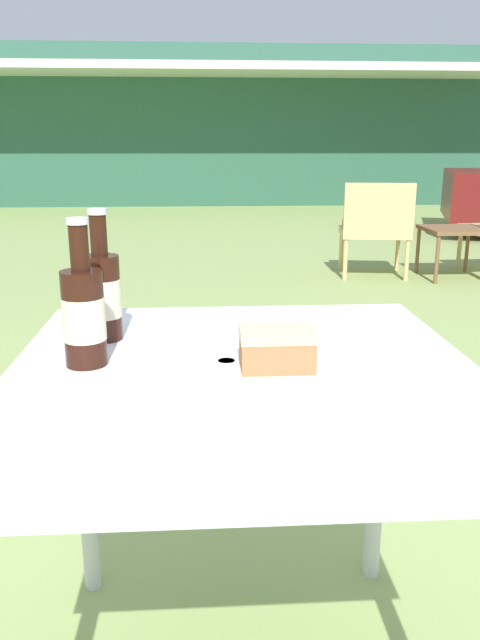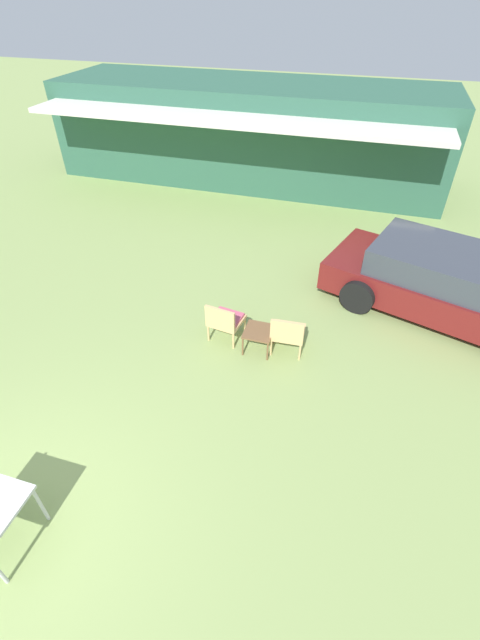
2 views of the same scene
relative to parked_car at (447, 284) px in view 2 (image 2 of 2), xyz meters
name	(u,v)px [view 2 (image 2 of 2)]	position (x,y,z in m)	size (l,w,h in m)	color
ground_plane	(4,539)	(-4.94, -5.89, -0.60)	(60.00, 60.00, 0.00)	#8CA35B
cabin_building	(250,131)	(-5.29, 5.64, 0.73)	(11.18, 4.36, 2.63)	#2D5B47
parked_car	(447,284)	(0.00, 0.00, 0.00)	(4.70, 2.97, 1.22)	maroon
wicker_chair_cushioned	(225,319)	(-3.61, -1.91, -0.18)	(0.60, 0.59, 0.76)	tan
wicker_chair_plain	(288,332)	(-2.52, -1.94, -0.18)	(0.56, 0.55, 0.76)	tan
garden_side_table	(259,333)	(-2.99, -2.01, -0.25)	(0.47, 0.49, 0.40)	brown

